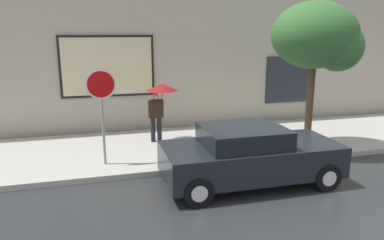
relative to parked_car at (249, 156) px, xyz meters
The scene contains 8 objects.
ground_plane 0.83m from the parked_car, ahead, with size 60.00×60.00×0.00m, color #282B2D.
sidewalk 3.08m from the parked_car, 81.52° to the left, with size 20.00×4.00×0.15m, color #A3A099.
building_facade 6.16m from the parked_car, 85.62° to the left, with size 20.00×0.67×7.00m.
parked_car is the anchor object (origin of this frame).
fire_hydrant 2.02m from the parked_car, 83.29° to the left, with size 0.30×0.44×0.78m.
pedestrian_with_umbrella 3.89m from the parked_car, 113.00° to the left, with size 0.98×0.98×1.83m.
street_tree 4.17m from the parked_car, 31.26° to the left, with size 2.50×2.12×4.22m.
stop_sign 3.92m from the parked_car, 151.02° to the left, with size 0.76×0.10×2.49m.
Camera 1 is at (-3.88, -7.53, 3.55)m, focal length 34.41 mm.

